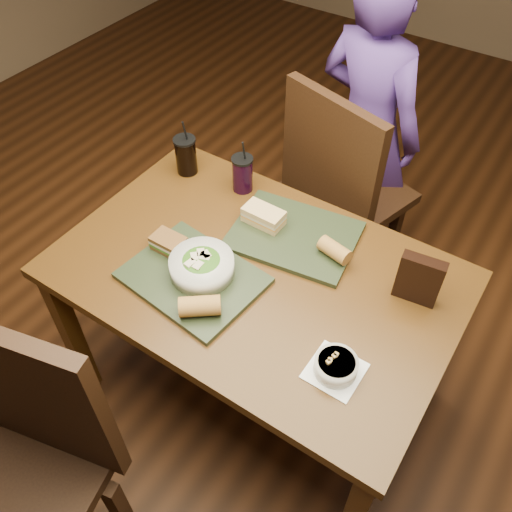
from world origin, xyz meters
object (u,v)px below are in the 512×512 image
Objects in this scene: baguette_far at (334,250)px; cup_berry at (243,174)px; baguette_near at (200,306)px; cup_cola at (186,155)px; chair_near at (20,462)px; tray_far at (294,235)px; sandwich_near at (169,243)px; chair_far at (338,189)px; chip_bag at (419,279)px; sandwich_far at (264,216)px; dining_table at (256,288)px; soup_bowl at (336,366)px; salad_bowl at (202,265)px; diner at (367,130)px; tray_near at (193,278)px.

cup_berry is at bearing 163.65° from baguette_far.
cup_cola reaches higher than baguette_near.
tray_far is at bearing 76.63° from chair_near.
chair_near is 8.75× the size of baguette_near.
chair_far is at bearing 72.06° from sandwich_near.
sandwich_far is at bearing 171.17° from chip_bag.
dining_table is 11.82× the size of sandwich_near.
baguette_far is (0.47, 0.28, 0.00)m from sandwich_near.
soup_bowl is 1.04× the size of sandwich_far.
cup_berry is at bearing 112.54° from baguette_near.
sandwich_near is (-0.68, 0.10, 0.02)m from soup_bowl.
soup_bowl is 0.84m from cup_berry.
soup_bowl is 0.69m from sandwich_near.
salad_bowl is 0.31m from sandwich_far.
diner reaches higher than tray_near.
chair_near is at bearing -96.26° from tray_near.
baguette_near reaches higher than tray_far.
chair_far is at bearing 83.36° from sandwich_far.
diner is 3.41× the size of tray_near.
sandwich_near reaches higher than dining_table.
chair_near is 1.06m from sandwich_far.
chair_near is at bearing -85.10° from sandwich_near.
chip_bag is (0.51, -0.50, 0.23)m from chair_far.
dining_table is at bearing 41.48° from salad_bowl.
dining_table is 7.50× the size of chip_bag.
baguette_near is 0.71m from cup_cola.
tray_near is 0.47m from baguette_far.
dining_table is at bearing -96.72° from tray_far.
chip_bag is (0.74, -0.14, 0.01)m from cup_berry.
tray_near is 0.15m from baguette_near.
diner is 0.79m from tray_far.
soup_bowl is 0.43m from baguette_near.
tray_near is (-0.08, -1.13, 0.04)m from diner.
tray_near is 0.15m from sandwich_near.
baguette_near is (0.00, -0.92, 0.20)m from chair_far.
salad_bowl is 0.95× the size of cup_berry.
cup_berry is at bearing 87.73° from sandwich_near.
sandwich_far is (0.13, 1.03, 0.19)m from chair_near.
diner is 0.80m from sandwich_far.
cup_cola reaches higher than soup_bowl.
dining_table is at bearing 44.49° from tray_near.
chair_near reaches higher than dining_table.
tray_far is (0.25, 1.04, 0.16)m from chair_near.
cup_berry is (0.02, 0.41, 0.03)m from sandwich_near.
salad_bowl is 1.44× the size of sandwich_far.
chip_bag is (0.08, 0.37, 0.06)m from soup_bowl.
soup_bowl is 0.43m from baguette_far.
salad_bowl is 0.55m from cup_cola.
cup_cola reaches higher than baguette_far.
dining_table is at bearing -49.50° from cup_berry.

